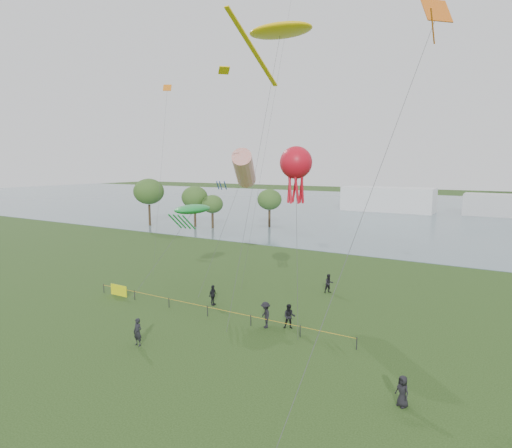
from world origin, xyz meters
The scene contains 17 objects.
ground_plane centered at (0.00, 0.00, 0.00)m, with size 400.00×400.00×0.00m, color #1C3510.
lake centered at (0.00, 100.00, 0.02)m, with size 400.00×120.00×0.08m, color slate.
pavilion_left centered at (-12.00, 95.00, 3.00)m, with size 22.00×8.00×6.00m, color white.
pavilion_right centered at (14.00, 98.00, 2.50)m, with size 18.00×7.00×5.00m, color silver.
trees centered at (-37.27, 49.47, 5.78)m, with size 26.05×15.26×9.06m.
fence centered at (-11.81, 12.09, 0.55)m, with size 24.07×0.07×1.05m.
spectator_a centered at (0.98, 13.10, 0.90)m, with size 0.88×0.69×1.81m, color black.
spectator_b centered at (-0.59, 12.35, 0.97)m, with size 1.26×0.72×1.94m, color black.
spectator_c centered at (-6.92, 14.48, 0.87)m, with size 1.02×0.42×1.74m, color black.
spectator_d centered at (10.25, 6.89, 0.79)m, with size 0.77×0.50×1.58m, color black.
spectator_f centered at (-6.31, 5.36, 0.92)m, with size 0.67×0.44×1.85m, color black.
spectator_g centered at (0.29, 22.78, 0.89)m, with size 0.86×0.67×1.77m, color black.
kite_stingray centered at (-2.79, 18.44, 22.48)m, with size 5.50×10.20×22.98m.
kite_windsock centered at (-8.07, 21.35, 11.42)m, with size 4.31×8.50×13.38m.
kite_creature centered at (-11.33, 17.41, 7.65)m, with size 4.11×7.45×8.12m.
kite_octopus centered at (0.88, 14.09, 11.91)m, with size 2.69×3.70×13.14m.
kite_delta centered at (10.10, 9.94, 18.52)m, with size 3.53×15.03×20.29m.
Camera 1 is at (14.08, -13.73, 11.91)m, focal length 30.00 mm.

